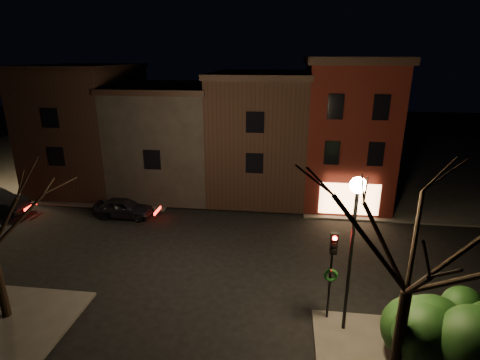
{
  "coord_description": "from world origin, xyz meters",
  "views": [
    {
      "loc": [
        3.59,
        -19.02,
        10.69
      ],
      "look_at": [
        0.78,
        3.28,
        3.2
      ],
      "focal_mm": 28.0,
      "sensor_mm": 36.0,
      "label": 1
    }
  ],
  "objects_px": {
    "evergreen_bush": "(456,339)",
    "bare_tree_right": "(418,220)",
    "street_lamp_near": "(355,214)",
    "traffic_signal": "(332,263)",
    "parked_car_a": "(124,208)"
  },
  "relations": [
    {
      "from": "street_lamp_near",
      "to": "traffic_signal",
      "type": "xyz_separation_m",
      "value": [
        -0.6,
        0.49,
        -2.37
      ]
    },
    {
      "from": "street_lamp_near",
      "to": "traffic_signal",
      "type": "relative_size",
      "value": 1.6
    },
    {
      "from": "traffic_signal",
      "to": "evergreen_bush",
      "type": "distance_m",
      "value": 4.77
    },
    {
      "from": "street_lamp_near",
      "to": "evergreen_bush",
      "type": "distance_m",
      "value": 5.21
    },
    {
      "from": "bare_tree_right",
      "to": "traffic_signal",
      "type": "bearing_deg",
      "value": 122.41
    },
    {
      "from": "street_lamp_near",
      "to": "traffic_signal",
      "type": "bearing_deg",
      "value": 140.63
    },
    {
      "from": "street_lamp_near",
      "to": "parked_car_a",
      "type": "distance_m",
      "value": 17.29
    },
    {
      "from": "evergreen_bush",
      "to": "bare_tree_right",
      "type": "bearing_deg",
      "value": -165.96
    },
    {
      "from": "street_lamp_near",
      "to": "traffic_signal",
      "type": "height_order",
      "value": "street_lamp_near"
    },
    {
      "from": "street_lamp_near",
      "to": "bare_tree_right",
      "type": "distance_m",
      "value": 2.98
    },
    {
      "from": "evergreen_bush",
      "to": "parked_car_a",
      "type": "height_order",
      "value": "evergreen_bush"
    },
    {
      "from": "traffic_signal",
      "to": "parked_car_a",
      "type": "xyz_separation_m",
      "value": [
        -12.99,
        9.2,
        -2.12
      ]
    },
    {
      "from": "street_lamp_near",
      "to": "parked_car_a",
      "type": "bearing_deg",
      "value": 144.5
    },
    {
      "from": "street_lamp_near",
      "to": "bare_tree_right",
      "type": "bearing_deg",
      "value": -62.53
    },
    {
      "from": "traffic_signal",
      "to": "bare_tree_right",
      "type": "height_order",
      "value": "bare_tree_right"
    }
  ]
}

